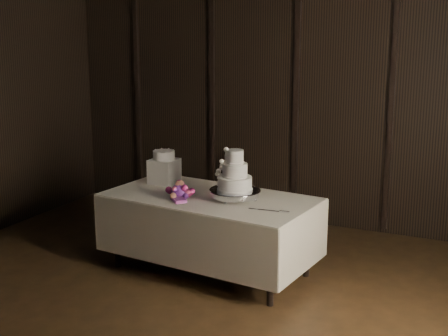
% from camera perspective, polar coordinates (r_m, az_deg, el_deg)
% --- Properties ---
extents(room, '(6.08, 7.08, 3.08)m').
position_cam_1_polar(room, '(4.29, -8.51, 1.36)').
color(room, black).
rests_on(room, ground).
extents(display_table, '(2.09, 1.25, 0.76)m').
position_cam_1_polar(display_table, '(6.03, -1.29, -5.73)').
color(display_table, silver).
rests_on(display_table, ground).
extents(cake_stand, '(0.56, 0.56, 0.09)m').
position_cam_1_polar(cake_stand, '(5.82, 1.00, -2.44)').
color(cake_stand, silver).
rests_on(cake_stand, display_table).
extents(wedding_cake, '(0.35, 0.32, 0.38)m').
position_cam_1_polar(wedding_cake, '(5.77, 0.69, -0.58)').
color(wedding_cake, white).
rests_on(wedding_cake, cake_stand).
extents(bouquet, '(0.49, 0.50, 0.19)m').
position_cam_1_polar(bouquet, '(5.89, -4.06, -2.07)').
color(bouquet, '#CD4469').
rests_on(bouquet, display_table).
extents(box_pedestal, '(0.26, 0.26, 0.25)m').
position_cam_1_polar(box_pedestal, '(6.41, -5.48, -0.29)').
color(box_pedestal, white).
rests_on(box_pedestal, display_table).
extents(small_cake, '(0.22, 0.22, 0.09)m').
position_cam_1_polar(small_cake, '(6.38, -5.51, 1.19)').
color(small_cake, white).
rests_on(small_cake, box_pedestal).
extents(cake_knife, '(0.37, 0.06, 0.01)m').
position_cam_1_polar(cake_knife, '(5.48, 3.66, -3.86)').
color(cake_knife, silver).
rests_on(cake_knife, display_table).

